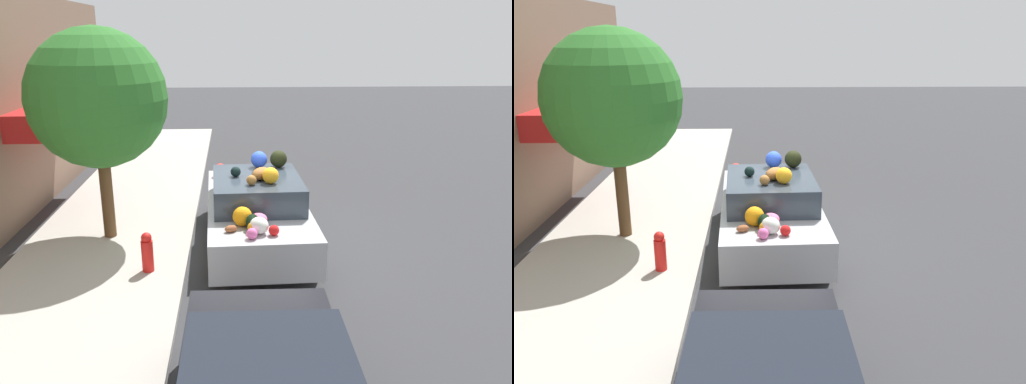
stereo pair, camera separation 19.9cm
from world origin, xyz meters
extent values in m
plane|color=#38383A|center=(0.00, 0.00, 0.00)|extent=(60.00, 60.00, 0.00)
cube|color=#B2ADA3|center=(0.00, 2.70, 0.06)|extent=(24.00, 3.20, 0.11)
cube|color=red|center=(2.51, 4.35, 2.18)|extent=(3.30, 0.90, 0.55)
cylinder|color=brown|center=(0.38, 2.73, 1.03)|extent=(0.24, 0.24, 1.83)
sphere|color=#2D7228|center=(0.38, 2.73, 2.85)|extent=(2.59, 2.59, 2.59)
cylinder|color=red|center=(-1.22, 1.73, 0.39)|extent=(0.20, 0.20, 0.55)
sphere|color=red|center=(-1.22, 1.73, 0.72)|extent=(0.18, 0.18, 0.18)
cube|color=#B7BABF|center=(0.00, -0.17, 0.63)|extent=(4.39, 1.98, 0.66)
cube|color=#333D47|center=(-0.17, -0.18, 1.21)|extent=(2.00, 1.67, 0.50)
cylinder|color=black|center=(1.31, 0.71, 0.29)|extent=(0.59, 0.20, 0.59)
cylinder|color=black|center=(1.37, -0.97, 0.29)|extent=(0.59, 0.20, 0.59)
cylinder|color=black|center=(-1.37, 0.62, 0.29)|extent=(0.59, 0.20, 0.59)
cylinder|color=black|center=(-1.31, -1.06, 0.29)|extent=(0.59, 0.20, 0.59)
sphere|color=pink|center=(-1.91, -0.02, 1.04)|extent=(0.24, 0.24, 0.17)
sphere|color=red|center=(-1.79, -0.37, 1.04)|extent=(0.19, 0.19, 0.17)
sphere|color=pink|center=(1.81, -0.69, 1.06)|extent=(0.26, 0.26, 0.20)
ellipsoid|color=white|center=(-1.70, -0.14, 1.09)|extent=(0.43, 0.42, 0.27)
sphere|color=orange|center=(1.28, -0.24, 1.06)|extent=(0.27, 0.27, 0.20)
ellipsoid|color=brown|center=(-0.35, -0.25, 1.57)|extent=(0.51, 0.48, 0.23)
ellipsoid|color=black|center=(-1.51, -0.04, 1.08)|extent=(0.35, 0.27, 0.26)
sphere|color=purple|center=(0.93, 0.41, 1.06)|extent=(0.30, 0.30, 0.21)
ellipsoid|color=pink|center=(-1.34, -0.15, 1.06)|extent=(0.35, 0.36, 0.21)
sphere|color=orange|center=(-1.35, 0.12, 1.12)|extent=(0.45, 0.45, 0.32)
sphere|color=olive|center=(-0.68, -0.06, 1.54)|extent=(0.25, 0.25, 0.18)
sphere|color=black|center=(-0.13, 0.21, 1.55)|extent=(0.22, 0.22, 0.19)
sphere|color=red|center=(1.62, 0.54, 1.11)|extent=(0.42, 0.42, 0.30)
sphere|color=blue|center=(0.52, -0.26, 1.62)|extent=(0.43, 0.43, 0.32)
ellipsoid|color=#95522E|center=(-1.61, 0.31, 1.01)|extent=(0.21, 0.25, 0.11)
sphere|color=orange|center=(-0.60, -0.40, 1.60)|extent=(0.39, 0.39, 0.29)
sphere|color=purple|center=(1.90, -0.67, 1.07)|extent=(0.32, 0.32, 0.23)
sphere|color=black|center=(0.51, -0.65, 1.62)|extent=(0.45, 0.45, 0.34)
ellipsoid|color=orange|center=(-1.69, -0.06, 1.06)|extent=(0.25, 0.24, 0.20)
cylinder|color=black|center=(-4.16, 0.76, 0.31)|extent=(0.62, 0.18, 0.62)
cylinder|color=black|center=(-4.17, -0.80, 0.31)|extent=(0.62, 0.18, 0.62)
camera|label=1|loc=(-9.04, 0.28, 4.00)|focal=35.00mm
camera|label=2|loc=(-9.04, 0.08, 4.00)|focal=35.00mm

